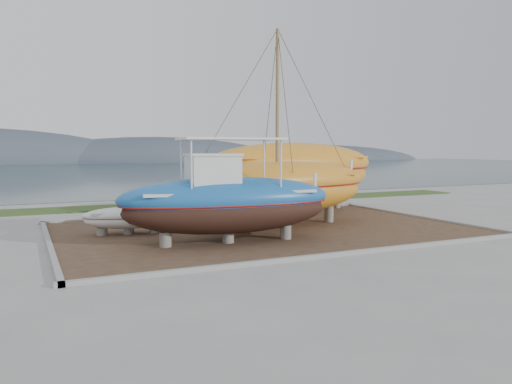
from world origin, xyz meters
name	(u,v)px	position (x,y,z in m)	size (l,w,h in m)	color
ground	(311,245)	(0.00, 0.00, 0.00)	(140.00, 140.00, 0.00)	gray
dirt_patch	(265,229)	(0.00, 4.00, 0.03)	(18.00, 12.00, 0.06)	#422D1E
curb_frame	(265,228)	(0.00, 4.00, 0.07)	(18.60, 12.60, 0.15)	gray
grass_strip	(188,204)	(0.00, 15.50, 0.04)	(44.00, 3.00, 0.08)	#284219
sea	(88,171)	(0.00, 70.00, 0.00)	(260.00, 100.00, 0.04)	#192F33
mountain_ridge	(62,163)	(0.00, 125.00, 0.00)	(200.00, 36.00, 20.00)	#333D49
blue_caique	(228,191)	(-2.79, 1.58, 2.08)	(8.41, 2.63, 4.05)	#1A5CA4
white_dinghy	(129,221)	(-5.89, 5.22, 0.63)	(3.78, 1.42, 1.13)	silver
orange_sailboat	(286,130)	(1.17, 4.22, 4.56)	(9.29, 2.74, 9.00)	#C47B1E
orange_bare_hull	(294,178)	(4.14, 8.66, 1.99)	(11.80, 3.54, 3.87)	#C47B1E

